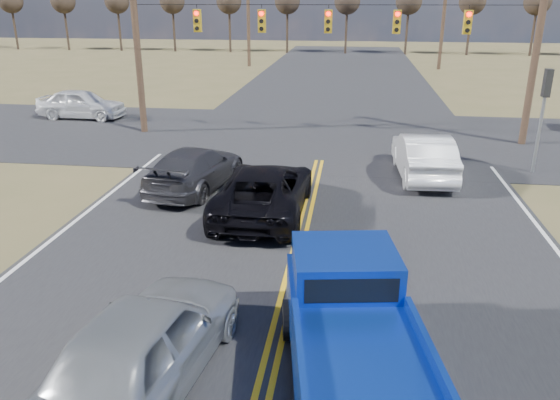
# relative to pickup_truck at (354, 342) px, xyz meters

# --- Properties ---
(ground) EXTENTS (160.00, 160.00, 0.00)m
(ground) POSITION_rel_pickup_truck_xyz_m (-1.47, -0.10, -1.01)
(ground) COLOR brown
(ground) RESTS_ON ground
(road_main) EXTENTS (14.00, 120.00, 0.02)m
(road_main) POSITION_rel_pickup_truck_xyz_m (-1.47, 9.90, -1.01)
(road_main) COLOR #28282B
(road_main) RESTS_ON ground
(road_cross) EXTENTS (120.00, 12.00, 0.02)m
(road_cross) POSITION_rel_pickup_truck_xyz_m (-1.47, 17.90, -1.01)
(road_cross) COLOR #28282B
(road_cross) RESTS_ON ground
(signal_gantry) EXTENTS (19.60, 4.83, 10.00)m
(signal_gantry) POSITION_rel_pickup_truck_xyz_m (-0.97, 17.68, 4.06)
(signal_gantry) COLOR #473323
(signal_gantry) RESTS_ON ground
(utility_poles) EXTENTS (19.60, 58.32, 10.00)m
(utility_poles) POSITION_rel_pickup_truck_xyz_m (-1.47, 16.90, 4.22)
(utility_poles) COLOR #473323
(utility_poles) RESTS_ON ground
(treeline) EXTENTS (87.00, 117.80, 7.40)m
(treeline) POSITION_rel_pickup_truck_xyz_m (-1.47, 26.86, 4.70)
(treeline) COLOR #33261C
(treeline) RESTS_ON ground
(pickup_truck) EXTENTS (2.91, 5.77, 2.07)m
(pickup_truck) POSITION_rel_pickup_truck_xyz_m (0.00, 0.00, 0.00)
(pickup_truck) COLOR black
(pickup_truck) RESTS_ON ground
(silver_suv) EXTENTS (2.64, 5.14, 1.67)m
(silver_suv) POSITION_rel_pickup_truck_xyz_m (-3.49, -0.26, -0.17)
(silver_suv) COLOR gray
(silver_suv) RESTS_ON ground
(black_suv) EXTENTS (2.61, 5.60, 1.55)m
(black_suv) POSITION_rel_pickup_truck_xyz_m (-2.77, 7.85, -0.23)
(black_suv) COLOR black
(black_suv) RESTS_ON ground
(white_car_queue) EXTENTS (2.02, 5.10, 1.65)m
(white_car_queue) POSITION_rel_pickup_truck_xyz_m (2.46, 12.33, -0.18)
(white_car_queue) COLOR silver
(white_car_queue) RESTS_ON ground
(dgrey_car_queue) EXTENTS (2.84, 5.32, 1.47)m
(dgrey_car_queue) POSITION_rel_pickup_truck_xyz_m (-5.54, 9.90, -0.27)
(dgrey_car_queue) COLOR #37373C
(dgrey_car_queue) RESTS_ON ground
(cross_car_west) EXTENTS (2.04, 4.80, 1.62)m
(cross_car_west) POSITION_rel_pickup_truck_xyz_m (-15.06, 20.56, -0.20)
(cross_car_west) COLOR white
(cross_car_west) RESTS_ON ground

